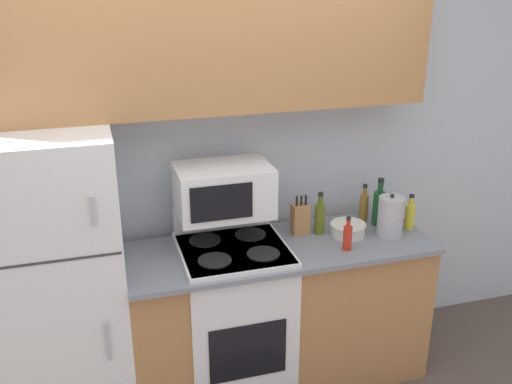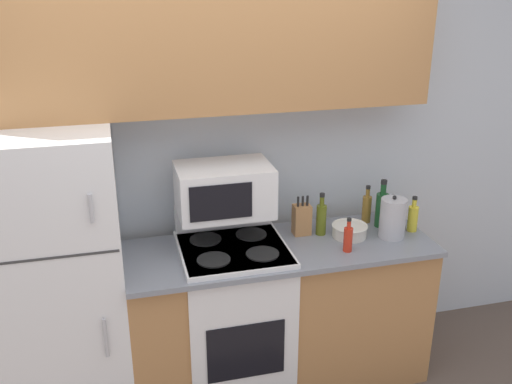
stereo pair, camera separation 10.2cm
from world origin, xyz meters
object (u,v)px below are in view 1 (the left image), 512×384
Objects in this scene: kettle at (390,216)px; bottle_vinegar at (364,206)px; refrigerator at (61,284)px; knife_block at (300,219)px; microwave at (223,190)px; stove at (234,317)px; bowl at (348,229)px; bottle_cooking_spray at (410,215)px; bottle_wine_green at (379,207)px; bottle_hot_sauce at (348,237)px; bottle_soy_sauce at (388,209)px; bottle_olive_oil at (320,217)px.

bottle_vinegar is at bearing 103.01° from kettle.
refrigerator reaches higher than knife_block.
bottle_vinegar is (0.45, 0.06, -0.00)m from knife_block.
microwave is at bearing -178.03° from knife_block.
stove reaches higher than bowl.
microwave is at bearing 174.55° from bottle_cooking_spray.
stove is (0.93, -0.05, -0.35)m from refrigerator.
bottle_wine_green is 1.50× the size of bottle_hot_sauce.
bottle_cooking_spray is (2.03, -0.06, 0.17)m from refrigerator.
bottle_cooking_spray reaches higher than bottle_soy_sauce.
knife_block is at bearing 178.15° from bottle_wine_green.
bottle_vinegar is (0.89, 0.19, 0.52)m from stove.
microwave is at bearing 157.95° from bottle_hot_sauce.
bowl is at bearing -159.83° from bottle_wine_green.
bottle_olive_oil is (-0.34, -0.10, 0.01)m from bottle_vinegar.
refrigerator is at bearing 176.77° from stove.
bottle_hot_sauce reaches higher than bottle_soy_sauce.
kettle is at bearing -18.72° from knife_block.
knife_block is 0.29m from bowl.
bottle_soy_sauce is at bearing 7.96° from stove.
refrigerator reaches higher than microwave.
bowl is at bearing -26.19° from bottle_olive_oil.
refrigerator reaches higher than bottle_olive_oil.
bottle_olive_oil is (-0.40, -0.02, -0.02)m from bottle_wine_green.
bottle_olive_oil is at bearing -15.92° from knife_block.
knife_block is at bearing 157.96° from bowl.
refrigerator is at bearing -175.82° from bottle_vinegar.
knife_block is 0.45m from bottle_vinegar.
bottle_cooking_spray is at bearing -5.45° from microwave.
microwave is 1.74× the size of bottle_wine_green.
microwave reaches higher than knife_block.
bottle_soy_sauce is (1.97, 0.09, 0.15)m from refrigerator.
bowl is 0.71× the size of bottle_wine_green.
kettle is (0.24, -0.06, 0.08)m from bowl.
bottle_wine_green reaches higher than stove.
kettle is (-0.01, -0.15, 0.00)m from bottle_wine_green.
bottle_cooking_spray is at bearing -1.57° from refrigerator.
bottle_vinegar is 0.92× the size of kettle.
microwave is 1.10m from bottle_soy_sauce.
kettle is at bearing -3.11° from refrigerator.
bottle_hot_sauce is 0.51m from bottle_cooking_spray.
stove is at bearing 179.83° from bottle_cooking_spray.
bottle_cooking_spray is (0.21, -0.19, -0.01)m from bottle_vinegar.
bowl is at bearing -158.64° from bottle_soy_sauce.
refrigerator is 6.97× the size of bottle_vinegar.
refrigerator reaches higher than stove.
refrigerator is 2.04m from bottle_cooking_spray.
bottle_wine_green reaches higher than bottle_hot_sauce.
bottle_olive_oil reaches higher than bowl.
bottle_hot_sauce is at bearing -116.35° from bowl.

